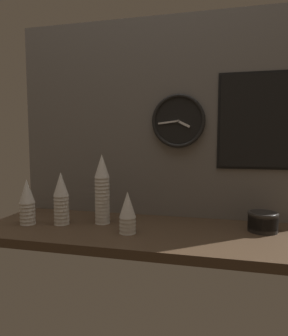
{
  "coord_description": "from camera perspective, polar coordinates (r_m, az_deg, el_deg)",
  "views": [
    {
      "loc": [
        28.45,
        -132.64,
        41.65
      ],
      "look_at": [
        -4.41,
        4.0,
        27.96
      ],
      "focal_mm": 32.0,
      "sensor_mm": 36.0,
      "label": 1
    }
  ],
  "objects": [
    {
      "name": "cup_stack_center_left",
      "position": [
        1.49,
        -7.97,
        -3.95
      ],
      "size": [
        7.5,
        7.5,
        34.36
      ],
      "color": "white",
      "rests_on": "ground_plane"
    },
    {
      "name": "cup_stack_far_left",
      "position": [
        1.58,
        -21.37,
        -6.0
      ],
      "size": [
        7.5,
        7.5,
        22.15
      ],
      "color": "white",
      "rests_on": "ground_plane"
    },
    {
      "name": "cup_stack_center",
      "position": [
        1.34,
        -3.15,
        -8.42
      ],
      "size": [
        7.5,
        7.5,
        18.66
      ],
      "color": "white",
      "rests_on": "ground_plane"
    },
    {
      "name": "bowl_stack_far_right",
      "position": [
        1.47,
        21.7,
        -9.38
      ],
      "size": [
        13.33,
        13.33,
        8.9
      ],
      "color": "black",
      "rests_on": "ground_plane"
    },
    {
      "name": "menu_board",
      "position": [
        1.59,
        21.56,
        8.35
      ],
      "size": [
        42.24,
        1.32,
        47.73
      ],
      "color": "black"
    },
    {
      "name": "wall_clock",
      "position": [
        1.58,
        6.54,
        8.87
      ],
      "size": [
        27.77,
        2.7,
        27.77
      ],
      "color": "black"
    },
    {
      "name": "cup_stack_left",
      "position": [
        1.52,
        -15.5,
        -5.58
      ],
      "size": [
        7.5,
        7.5,
        25.64
      ],
      "color": "white",
      "rests_on": "ground_plane"
    },
    {
      "name": "ground_plane",
      "position": [
        1.43,
        1.38,
        -12.27
      ],
      "size": [
        160.0,
        56.0,
        4.0
      ],
      "primitive_type": "cube",
      "color": "#4C3826"
    },
    {
      "name": "wall_tiled_back",
      "position": [
        1.62,
        3.42,
        9.39
      ],
      "size": [
        160.0,
        3.0,
        105.0
      ],
      "color": "slate",
      "rests_on": "ground_plane"
    }
  ]
}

